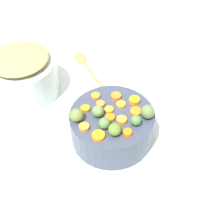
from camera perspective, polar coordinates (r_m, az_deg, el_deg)
tabletop at (r=0.95m, az=2.02°, el=-4.68°), size 2.40×2.40×0.02m
serving_bowl_carrots at (r=0.90m, az=0.00°, el=-2.59°), size 0.24×0.24×0.10m
metal_pot at (r=1.08m, az=-15.87°, el=6.12°), size 0.22×0.22×0.12m
stuffing_mound at (r=1.03m, az=-16.75°, el=9.38°), size 0.19×0.19×0.03m
carrot_slice_0 at (r=0.88m, az=-2.12°, el=1.43°), size 0.03×0.03×0.01m
carrot_slice_1 at (r=0.88m, az=-4.91°, el=0.62°), size 0.03×0.03×0.01m
carrot_slice_2 at (r=0.83m, az=-5.12°, el=-2.77°), size 0.04×0.04×0.01m
carrot_slice_3 at (r=0.81m, az=-2.50°, el=-4.37°), size 0.04×0.04×0.01m
carrot_slice_4 at (r=0.84m, az=1.79°, el=-1.49°), size 0.03×0.03×0.01m
carrot_slice_5 at (r=0.91m, az=0.76°, el=2.93°), size 0.03×0.03×0.01m
carrot_slice_6 at (r=0.87m, az=-0.55°, el=0.40°), size 0.03×0.03×0.01m
carrot_slice_7 at (r=0.87m, az=4.39°, el=0.04°), size 0.04×0.04×0.01m
carrot_slice_8 at (r=0.91m, az=-3.03°, el=2.97°), size 0.03×0.03×0.01m
carrot_slice_9 at (r=0.89m, az=1.66°, el=1.40°), size 0.04×0.04×0.01m
carrot_slice_10 at (r=0.90m, az=4.16°, el=2.13°), size 0.03×0.03×0.01m
carrot_slice_11 at (r=0.81m, az=2.85°, el=-3.81°), size 0.03×0.03×0.01m
carrot_slice_12 at (r=0.85m, az=-0.40°, el=-1.07°), size 0.04×0.04×0.01m
brussels_sprout_0 at (r=0.81m, az=0.48°, el=-3.23°), size 0.04×0.04×0.04m
brussels_sprout_1 at (r=0.84m, az=-6.48°, el=-0.56°), size 0.04×0.04×0.04m
brussels_sprout_2 at (r=0.82m, az=-1.41°, el=-2.07°), size 0.03×0.03×0.03m
brussels_sprout_3 at (r=0.83m, az=4.41°, el=-1.52°), size 0.03×0.03×0.03m
brussels_sprout_4 at (r=0.85m, az=6.54°, el=0.06°), size 0.04×0.04×0.04m
brussels_sprout_5 at (r=0.85m, az=-2.61°, el=0.13°), size 0.03×0.03×0.03m
wooden_spoon at (r=1.18m, az=-4.82°, el=8.56°), size 0.28×0.16×0.01m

